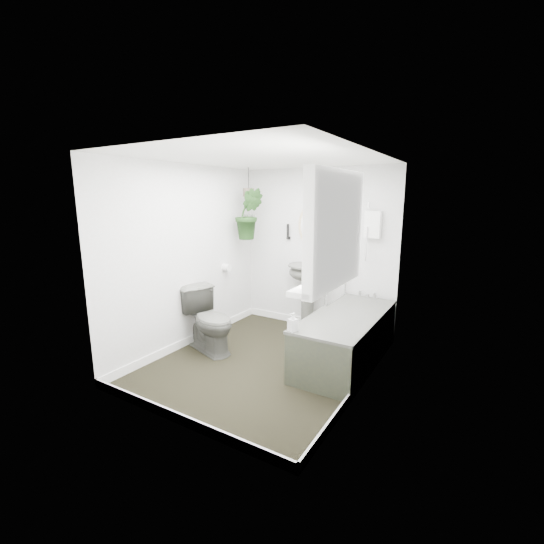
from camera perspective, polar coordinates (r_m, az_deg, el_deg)
The scene contains 22 objects.
floor at distance 4.40m, azimuth -1.04°, elevation -13.98°, with size 2.30×2.80×0.02m, color black.
ceiling at distance 3.99m, azimuth -1.17°, elevation 17.62°, with size 2.30×2.80×0.02m, color white.
wall_back at distance 5.27m, azimuth 7.11°, elevation 3.45°, with size 2.30×0.02×2.30m, color silver.
wall_front at distance 2.97m, azimuth -15.77°, elevation -3.34°, with size 2.30×0.02×2.30m, color silver.
wall_left at distance 4.75m, azimuth -13.04°, elevation 2.34°, with size 0.02×2.80×2.30m, color silver.
wall_right at distance 3.57m, azimuth 14.86°, elevation -0.80°, with size 0.02×2.80×2.30m, color silver.
skirting at distance 4.38m, azimuth -1.04°, elevation -13.28°, with size 2.30×2.80×0.10m, color white.
bathtub at distance 4.38m, azimuth 11.58°, elevation -10.09°, with size 0.72×1.72×0.58m, color #4E4F49, non-canonical shape.
bath_screen at distance 4.69m, azimuth 10.30°, elevation 3.94°, with size 0.04×0.72×1.40m, color silver, non-canonical shape.
shower_box at distance 4.89m, azimuth 15.54°, elevation 7.20°, with size 0.20×0.10×0.35m, color white.
oval_mirror at distance 5.22m, azimuth 6.45°, elevation 7.25°, with size 0.46×0.03×0.62m, color tan.
wall_sconce at distance 5.40m, azimuth 2.50°, elevation 6.40°, with size 0.04×0.04×0.22m, color black.
toilet_roll_holder at distance 5.27m, azimuth -7.16°, elevation 0.70°, with size 0.11×0.11×0.11m, color white.
window_recess at distance 2.86m, azimuth 10.01°, elevation 6.53°, with size 0.08×1.00×0.90m, color white.
window_sill at distance 2.95m, azimuth 8.46°, elevation -1.53°, with size 0.18×1.00×0.04m, color white.
window_blinds at distance 2.87m, azimuth 9.17°, elevation 6.59°, with size 0.01×0.86×0.76m, color white.
toilet at distance 4.62m, azimuth -9.79°, elevation -7.42°, with size 0.44×0.78×0.80m, color #4E4F49.
pedestal_sink at distance 5.28m, azimuth 5.60°, elevation -3.90°, with size 0.57×0.48×0.97m, color #4E4F49, non-canonical shape.
sill_plant at distance 3.21m, azimuth 9.79°, elevation 2.06°, with size 0.22×0.19×0.24m, color black.
hanging_plant at distance 5.24m, azimuth -3.64°, elevation 9.05°, with size 0.40×0.32×0.72m, color black.
soap_bottle at distance 3.67m, azimuth 3.30°, elevation -7.82°, with size 0.08×0.09×0.19m, color #2A2525.
hanging_pot at distance 5.24m, azimuth -3.68°, elevation 12.34°, with size 0.16×0.16×0.12m, color #4B4035.
Camera 1 is at (2.12, -3.36, 1.90)m, focal length 24.00 mm.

